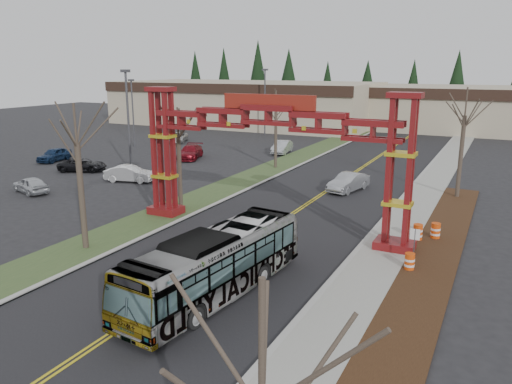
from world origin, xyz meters
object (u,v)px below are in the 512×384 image
Objects in this scene: parked_car_far_a at (282,147)px; light_pole_mid at (133,108)px; retail_building_east at (488,109)px; bare_tree_right_far at (465,116)px; bare_tree_median_mid at (178,137)px; barrel_south at (409,262)px; bare_tree_median_far at (276,111)px; parked_car_near_b at (130,174)px; gateway_arch at (268,138)px; parked_car_far_b at (177,137)px; barrel_north at (435,231)px; silver_sedan at (348,182)px; parked_car_near_c at (82,165)px; light_pole_far at (265,97)px; bare_tree_median_near at (77,145)px; light_pole_near at (128,115)px; barrel_mid at (418,233)px; parked_car_near_a at (31,185)px; transit_bus at (216,264)px; parked_car_mid_b at (54,155)px; retail_building_west at (246,103)px; parked_car_mid_a at (190,152)px; street_sign at (415,240)px.

light_pole_mid is at bearing -176.78° from parked_car_far_a.
bare_tree_right_far is at bearing -90.00° from retail_building_east.
bare_tree_median_mid is 0.85× the size of bare_tree_right_far.
bare_tree_median_far is at bearing 129.04° from barrel_south.
light_pole_mid reaches higher than parked_car_far_a.
gateway_arch is at bearing -128.25° from parked_car_near_b.
barrel_north is (37.44, -25.97, -0.16)m from parked_car_far_b.
gateway_arch is 40.40m from parked_car_far_b.
silver_sedan is 0.99× the size of parked_car_near_c.
parked_car_far_a reaches higher than parked_car_near_b.
bare_tree_median_mid is at bearing 167.25° from gateway_arch.
light_pole_far reaches higher than light_pole_mid.
light_pole_near reaches higher than bare_tree_median_near.
parked_car_near_b is at bearing -51.17° from light_pole_mid.
barrel_mid is at bearing 94.60° from barrel_south.
barrel_south is (31.07, -2.63, -0.20)m from parked_car_near_a.
transit_bus is 2.52× the size of parked_car_mid_b.
parked_car_near_a is 0.93× the size of parked_car_mid_b.
gateway_arch reaches higher than retail_building_west.
parked_car_near_c is 23.74m from bare_tree_median_near.
barrel_north is (17.81, -15.67, -5.29)m from bare_tree_median_far.
parked_car_mid_a is 11.21m from parked_car_far_a.
parked_car_near_b is at bearing 150.83° from bare_tree_median_mid.
gateway_arch is at bearing -64.01° from light_pole_far.
barrel_south is (40.71, -13.73, -0.26)m from parked_car_mid_b.
light_pole_mid is at bearing 22.58° from parked_car_near_b.
parked_car_mid_b is (-33.01, -1.35, -0.02)m from silver_sedan.
light_pole_near is at bearing 145.03° from bare_tree_median_mid.
bare_tree_median_far is (9.21, 11.74, 5.07)m from parked_car_near_b.
street_sign is 5.22m from barrel_north.
retail_building_east is 61.43m from parked_car_near_b.
bare_tree_median_far reaches higher than silver_sedan.
bare_tree_median_near is (-9.87, 1.80, 4.53)m from transit_bus.
barrel_mid reaches higher than barrel_north.
parked_car_near_b is 0.54× the size of bare_tree_median_near.
barrel_mid is (7.03, 11.70, -1.00)m from transit_bus.
bare_tree_right_far is 40.33m from light_pole_far.
parked_car_mid_b is 0.59× the size of bare_tree_median_mid.
retail_building_west is 68.97m from barrel_south.
light_pole_far reaches higher than bare_tree_median_near.
retail_building_east is 7.80× the size of parked_car_far_b.
light_pole_near is at bearing -159.33° from silver_sedan.
barrel_mid is at bearing -51.04° from parked_car_mid_a.
barrel_south is (33.84, -11.10, -0.16)m from parked_car_near_c.
gateway_arch is at bearing -132.78° from parked_car_near_c.
light_pole_mid is (-30.27, 23.18, -0.99)m from gateway_arch.
silver_sedan is 4.38× the size of barrel_mid.
parked_car_near_b is 0.45× the size of light_pole_near.
parked_car_mid_a is 0.71× the size of bare_tree_median_mid.
retail_building_east is at bearing 34.75° from light_pole_far.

